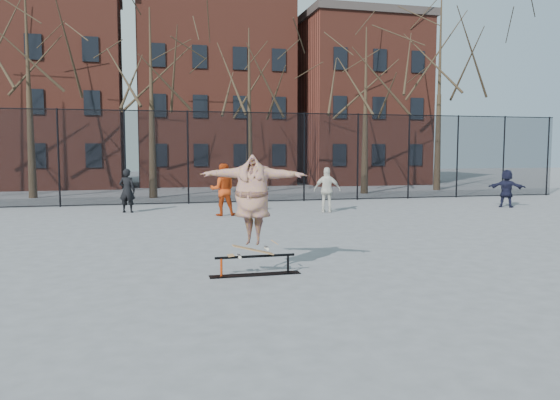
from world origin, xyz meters
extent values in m
plane|color=slate|center=(0.00, 0.00, 0.00)|extent=(100.00, 100.00, 0.00)
cube|color=black|center=(-1.33, -0.89, 0.01)|extent=(1.71, 0.26, 0.01)
cylinder|color=#E33D0D|center=(-1.96, -0.89, 0.18)|extent=(0.04, 0.04, 0.35)
cylinder|color=black|center=(-0.70, -0.89, 0.18)|extent=(0.04, 0.04, 0.35)
cylinder|color=black|center=(-1.33, -0.89, 0.35)|extent=(1.51, 0.05, 0.05)
imported|color=navy|center=(-1.37, -0.89, 1.31)|extent=(2.09, 1.31, 1.66)
imported|color=black|center=(-3.88, 10.25, 0.82)|extent=(0.69, 0.56, 1.64)
imported|color=#AF360F|center=(-0.57, 8.44, 0.92)|extent=(0.95, 0.76, 1.84)
imported|color=silver|center=(3.33, 8.45, 0.84)|extent=(1.07, 0.74, 1.69)
imported|color=black|center=(11.00, 8.42, 0.77)|extent=(1.37, 1.28, 1.54)
cylinder|color=black|center=(-6.60, 13.00, 2.00)|extent=(0.07, 0.07, 4.00)
cylinder|color=black|center=(-4.00, 13.00, 2.00)|extent=(0.07, 0.07, 4.00)
cylinder|color=black|center=(-1.40, 13.00, 2.00)|extent=(0.07, 0.07, 4.00)
cylinder|color=black|center=(1.20, 13.00, 2.00)|extent=(0.07, 0.07, 4.00)
cylinder|color=black|center=(3.80, 13.00, 2.00)|extent=(0.07, 0.07, 4.00)
cylinder|color=black|center=(6.40, 13.00, 2.00)|extent=(0.07, 0.07, 4.00)
cylinder|color=black|center=(9.00, 13.00, 2.00)|extent=(0.07, 0.07, 4.00)
cylinder|color=black|center=(11.60, 13.00, 2.00)|extent=(0.07, 0.07, 4.00)
cylinder|color=black|center=(14.20, 13.00, 2.00)|extent=(0.07, 0.07, 4.00)
cylinder|color=black|center=(16.80, 13.00, 2.00)|extent=(0.07, 0.07, 4.00)
cube|color=black|center=(0.00, 13.00, 2.00)|extent=(34.00, 0.01, 4.00)
cylinder|color=black|center=(0.00, 13.00, 3.96)|extent=(34.00, 0.04, 0.04)
cone|color=black|center=(-8.50, 17.80, 2.31)|extent=(0.40, 0.40, 4.62)
cone|color=black|center=(-3.00, 16.50, 2.31)|extent=(0.40, 0.40, 4.62)
cone|color=black|center=(2.50, 17.80, 2.31)|extent=(0.40, 0.40, 4.62)
cone|color=black|center=(8.00, 16.50, 2.31)|extent=(0.40, 0.40, 4.62)
cone|color=black|center=(13.50, 17.80, 2.31)|extent=(0.40, 0.40, 4.62)
cube|color=#5E291E|center=(-9.00, 26.00, 6.00)|extent=(9.00, 7.00, 12.00)
cube|color=#5E291E|center=(1.50, 26.00, 6.50)|extent=(10.00, 7.00, 13.00)
cube|color=#5E291E|center=(11.50, 26.00, 5.50)|extent=(8.00, 7.00, 11.00)
camera|label=1|loc=(-3.34, -10.69, 2.33)|focal=35.00mm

